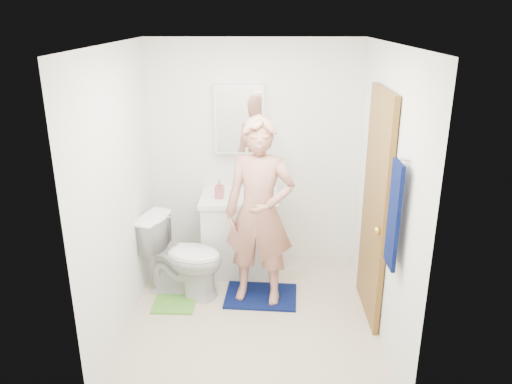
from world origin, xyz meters
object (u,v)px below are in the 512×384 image
toilet (183,256)px  man (259,213)px  medicine_cabinet (239,119)px  toothbrush_cup (268,188)px  soap_dispenser (219,189)px  vanity_cabinet (240,236)px  towel (394,215)px

toilet → man: size_ratio=0.45×
medicine_cabinet → toothbrush_cup: bearing=-18.8°
toilet → man: man is taller
soap_dispenser → vanity_cabinet: bearing=19.6°
vanity_cabinet → medicine_cabinet: (0.00, 0.22, 1.20)m
medicine_cabinet → towel: 2.11m
vanity_cabinet → man: (0.21, -0.60, 0.50)m
towel → toilet: (-1.71, 1.01, -0.85)m
medicine_cabinet → soap_dispenser: size_ratio=3.69×
medicine_cabinet → soap_dispenser: medicine_cabinet is taller
towel → toilet: towel is taller
medicine_cabinet → towel: bearing=-55.4°
towel → soap_dispenser: 2.00m
man → toilet: bearing=-178.2°
toilet → toothbrush_cup: (0.83, 0.60, 0.49)m
towel → man: size_ratio=0.45×
vanity_cabinet → man: man is taller
vanity_cabinet → man: 0.81m
soap_dispenser → man: man is taller
vanity_cabinet → soap_dispenser: bearing=-160.4°
vanity_cabinet → soap_dispenser: size_ratio=4.22×
vanity_cabinet → toilet: bearing=-138.0°
vanity_cabinet → medicine_cabinet: size_ratio=1.14×
medicine_cabinet → toilet: size_ratio=0.88×
vanity_cabinet → toilet: 0.71m
towel → man: (-0.97, 0.89, -0.35)m
vanity_cabinet → towel: size_ratio=1.00×
toilet → soap_dispenser: (0.33, 0.40, 0.55)m
towel → toilet: bearing=149.4°
medicine_cabinet → man: size_ratio=0.40×
soap_dispenser → toothbrush_cup: size_ratio=1.71×
man → soap_dispenser: bearing=138.9°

